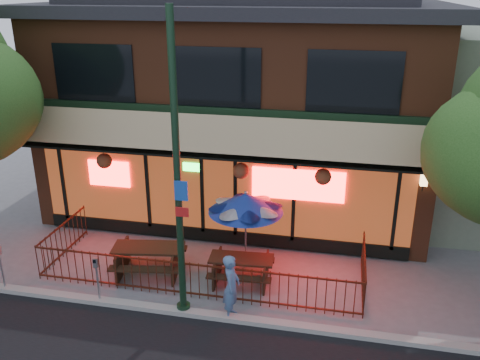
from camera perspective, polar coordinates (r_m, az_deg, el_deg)
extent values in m
plane|color=gray|center=(12.97, -5.77, -13.45)|extent=(80.00, 80.00, 0.00)
cube|color=#999993|center=(12.55, -6.48, -14.47)|extent=(80.00, 0.25, 0.12)
cube|color=brown|center=(18.13, 0.69, 8.09)|extent=(12.00, 8.00, 6.50)
cube|color=#59230F|center=(14.88, -2.36, -1.37)|extent=(11.00, 0.06, 2.60)
cube|color=#FF0C0C|center=(14.27, 6.52, -0.54)|extent=(2.60, 0.04, 0.90)
cube|color=#FF0C0C|center=(15.82, -14.49, 0.70)|extent=(1.30, 0.04, 0.80)
cube|color=#D5C186|center=(13.81, -2.97, 5.18)|extent=(12.20, 1.33, 1.26)
cube|color=black|center=(15.23, -16.08, 11.50)|extent=(2.40, 0.06, 1.60)
cube|color=black|center=(13.94, -2.57, 11.45)|extent=(2.40, 0.06, 1.60)
cube|color=black|center=(13.52, 12.65, 10.67)|extent=(2.40, 0.06, 1.60)
cube|color=black|center=(15.44, -2.31, -6.22)|extent=(11.00, 0.12, 0.40)
cube|color=#FFC672|center=(14.16, 19.96, 0.05)|extent=(0.18, 0.18, 0.32)
cube|color=#471B0F|center=(12.62, -5.66, -9.39)|extent=(8.40, 0.04, 0.04)
cube|color=#471B0F|center=(13.06, -5.53, -12.53)|extent=(8.40, 0.04, 0.04)
cube|color=#471B0F|center=(15.31, -19.41, -4.83)|extent=(0.04, 2.60, 0.04)
cube|color=#471B0F|center=(13.29, 13.86, -8.28)|extent=(0.04, 2.60, 0.04)
cylinder|color=#471B0F|center=(12.85, -5.59, -11.12)|extent=(0.02, 0.02, 1.00)
cylinder|color=#15311D|center=(11.01, -7.05, 0.57)|extent=(0.16, 0.16, 7.00)
cylinder|color=#15311D|center=(12.60, -6.35, -14.07)|extent=(0.32, 0.32, 0.20)
cube|color=#194CB2|center=(10.95, -6.64, -1.22)|extent=(0.30, 0.02, 0.45)
cube|color=red|center=(11.15, -6.53, -3.60)|extent=(0.30, 0.02, 0.22)
cube|color=#322012|center=(14.23, -13.07, -8.72)|extent=(0.28, 1.35, 0.77)
cube|color=#322012|center=(13.92, -7.18, -9.02)|extent=(0.28, 1.35, 0.77)
cube|color=#322012|center=(13.87, -10.26, -7.50)|extent=(1.98, 1.08, 0.06)
cube|color=#322012|center=(13.54, -10.69, -9.82)|extent=(1.90, 0.59, 0.05)
cube|color=#322012|center=(14.51, -9.70, -7.50)|extent=(1.90, 0.59, 0.05)
cube|color=#341E12|center=(13.60, -2.58, -9.86)|extent=(0.14, 1.20, 0.68)
cube|color=#341E12|center=(13.44, 2.92, -10.26)|extent=(0.14, 1.20, 0.68)
cube|color=#341E12|center=(13.33, 0.15, -8.82)|extent=(1.70, 0.80, 0.06)
cube|color=#341E12|center=(13.04, -0.16, -10.97)|extent=(1.67, 0.37, 0.05)
cube|color=#341E12|center=(13.91, 0.44, -8.77)|extent=(1.67, 0.37, 0.05)
cylinder|color=gray|center=(13.80, 0.64, -6.00)|extent=(0.05, 0.05, 2.09)
cone|color=navy|center=(13.42, 0.65, -2.56)|extent=(2.00, 1.99, 0.52)
sphere|color=gray|center=(13.30, 0.66, -1.44)|extent=(0.10, 0.10, 0.09)
imported|color=#4E6F9C|center=(11.97, -0.97, -11.91)|extent=(0.42, 0.61, 1.62)
cylinder|color=#9A9CA3|center=(13.07, -15.65, -11.27)|extent=(0.05, 0.05, 1.01)
cube|color=#9A9CA3|center=(12.75, -15.93, -8.91)|extent=(0.13, 0.11, 0.26)
cube|color=black|center=(12.69, -16.05, -8.80)|extent=(0.07, 0.02, 0.09)
cylinder|color=#9EA0A7|center=(14.37, -25.12, -9.36)|extent=(0.05, 0.05, 1.06)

